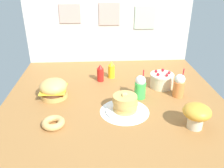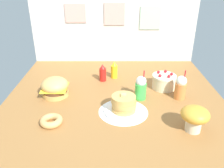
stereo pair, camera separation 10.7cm
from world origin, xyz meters
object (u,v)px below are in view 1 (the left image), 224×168
at_px(pancake_stack, 125,104).
at_px(orange_float_cup, 179,86).
at_px(mustard_bottle, 111,70).
at_px(cream_soda_cup, 140,87).
at_px(layer_cake, 162,80).
at_px(mushroom_stool, 197,114).
at_px(donut_pink_glaze, 53,123).
at_px(ketchup_bottle, 100,73).
at_px(burger, 54,89).

bearing_deg(pancake_stack, orange_float_cup, 23.87).
xyz_separation_m(mustard_bottle, cream_soda_cup, (0.23, -0.45, 0.02)).
distance_m(layer_cake, mushroom_stool, 0.67).
distance_m(cream_soda_cup, mushroom_stool, 0.56).
distance_m(pancake_stack, mushroom_stool, 0.54).
height_order(pancake_stack, layer_cake, layer_cake).
distance_m(layer_cake, donut_pink_glaze, 1.12).
xyz_separation_m(ketchup_bottle, donut_pink_glaze, (-0.36, -0.76, -0.06)).
height_order(pancake_stack, ketchup_bottle, ketchup_bottle).
relative_size(layer_cake, mushroom_stool, 1.13).
relative_size(pancake_stack, mushroom_stool, 1.55).
height_order(layer_cake, mushroom_stool, mushroom_stool).
xyz_separation_m(pancake_stack, donut_pink_glaze, (-0.55, -0.16, -0.04)).
bearing_deg(layer_cake, ketchup_bottle, 163.75).
bearing_deg(burger, pancake_stack, -24.56).
bearing_deg(layer_cake, mushroom_stool, -83.23).
distance_m(burger, ketchup_bottle, 0.53).
height_order(mustard_bottle, donut_pink_glaze, mustard_bottle).
relative_size(burger, pancake_stack, 0.78).
relative_size(layer_cake, donut_pink_glaze, 1.34).
height_order(pancake_stack, orange_float_cup, orange_float_cup).
distance_m(pancake_stack, mustard_bottle, 0.67).
relative_size(ketchup_bottle, mustard_bottle, 1.00).
height_order(burger, orange_float_cup, orange_float_cup).
bearing_deg(donut_pink_glaze, pancake_stack, 16.53).
xyz_separation_m(layer_cake, orange_float_cup, (0.10, -0.20, 0.04)).
xyz_separation_m(orange_float_cup, donut_pink_glaze, (-1.05, -0.39, -0.08)).
bearing_deg(mustard_bottle, cream_soda_cup, -63.15).
bearing_deg(donut_pink_glaze, cream_soda_cup, 28.43).
bearing_deg(pancake_stack, cream_soda_cup, 54.16).
xyz_separation_m(burger, donut_pink_glaze, (0.06, -0.44, -0.06)).
bearing_deg(cream_soda_cup, mushroom_stool, -54.89).
height_order(burger, ketchup_bottle, ketchup_bottle).
height_order(cream_soda_cup, orange_float_cup, same).
relative_size(mustard_bottle, mushroom_stool, 0.91).
xyz_separation_m(pancake_stack, layer_cake, (0.40, 0.42, 0.00)).
xyz_separation_m(orange_float_cup, mushroom_stool, (-0.03, -0.47, 0.01)).
xyz_separation_m(cream_soda_cup, mushroom_stool, (0.32, -0.46, 0.01)).
bearing_deg(cream_soda_cup, ketchup_bottle, 132.68).
height_order(orange_float_cup, mushroom_stool, orange_float_cup).
bearing_deg(mushroom_stool, burger, 154.49).
relative_size(pancake_stack, orange_float_cup, 1.13).
bearing_deg(layer_cake, mustard_bottle, 152.35).
height_order(layer_cake, donut_pink_glaze, layer_cake).
distance_m(ketchup_bottle, mushroom_stool, 1.07).
distance_m(burger, donut_pink_glaze, 0.45).
xyz_separation_m(ketchup_bottle, cream_soda_cup, (0.35, -0.38, 0.02)).
height_order(orange_float_cup, donut_pink_glaze, orange_float_cup).
xyz_separation_m(layer_cake, cream_soda_cup, (-0.25, -0.20, 0.04)).
bearing_deg(mushroom_stool, ketchup_bottle, 128.71).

